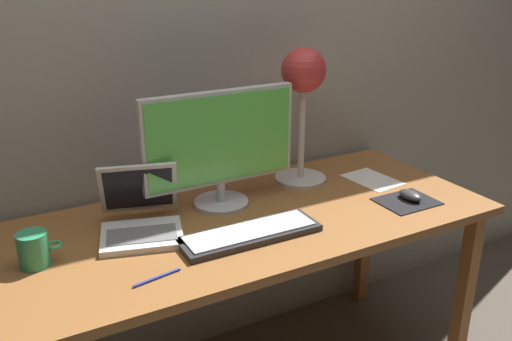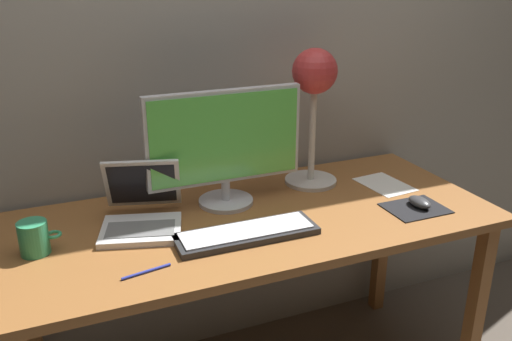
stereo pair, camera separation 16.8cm
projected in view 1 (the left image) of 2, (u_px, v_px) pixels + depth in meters
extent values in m
cube|color=#9E998E|center=(199.00, 30.00, 1.93)|extent=(4.80, 0.06, 2.60)
cube|color=#935B2D|center=(253.00, 220.00, 1.80)|extent=(1.60, 0.70, 0.03)
cube|color=#935B2D|center=(464.00, 297.00, 2.03)|extent=(0.05, 0.05, 0.71)
cube|color=#935B2D|center=(21.00, 331.00, 1.84)|extent=(0.05, 0.05, 0.71)
cube|color=#935B2D|center=(364.00, 234.00, 2.50)|extent=(0.05, 0.05, 0.71)
cylinder|color=silver|center=(221.00, 203.00, 1.88)|extent=(0.19, 0.19, 0.01)
cylinder|color=silver|center=(221.00, 191.00, 1.86)|extent=(0.03, 0.03, 0.07)
cube|color=silver|center=(220.00, 138.00, 1.79)|extent=(0.54, 0.03, 0.32)
cube|color=#59C64C|center=(222.00, 139.00, 1.78)|extent=(0.51, 0.00, 0.29)
cube|color=#28282B|center=(250.00, 234.00, 1.65)|extent=(0.44, 0.14, 0.02)
cube|color=silver|center=(250.00, 231.00, 1.65)|extent=(0.41, 0.12, 0.01)
cube|color=silver|center=(142.00, 236.00, 1.64)|extent=(0.29, 0.26, 0.02)
cube|color=slate|center=(142.00, 235.00, 1.63)|extent=(0.23, 0.16, 0.00)
cube|color=silver|center=(138.00, 188.00, 1.73)|extent=(0.26, 0.15, 0.18)
cube|color=black|center=(138.00, 188.00, 1.73)|extent=(0.23, 0.13, 0.16)
cylinder|color=beige|center=(300.00, 179.00, 2.09)|extent=(0.20, 0.20, 0.01)
cylinder|color=silver|center=(302.00, 130.00, 2.02)|extent=(0.02, 0.02, 0.38)
sphere|color=#BF3333|center=(304.00, 70.00, 1.94)|extent=(0.16, 0.16, 0.16)
sphere|color=#FFEAB2|center=(305.00, 82.00, 1.94)|extent=(0.06, 0.06, 0.06)
cube|color=black|center=(407.00, 201.00, 1.90)|extent=(0.20, 0.16, 0.00)
ellipsoid|color=#38383A|center=(410.00, 195.00, 1.91)|extent=(0.06, 0.10, 0.03)
cylinder|color=#339966|center=(33.00, 249.00, 1.48)|extent=(0.08, 0.08, 0.10)
torus|color=#339966|center=(54.00, 245.00, 1.51)|extent=(0.05, 0.05, 0.01)
cube|color=white|center=(372.00, 180.00, 2.09)|extent=(0.17, 0.22, 0.00)
cylinder|color=#2633A5|center=(157.00, 278.00, 1.44)|extent=(0.14, 0.03, 0.01)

